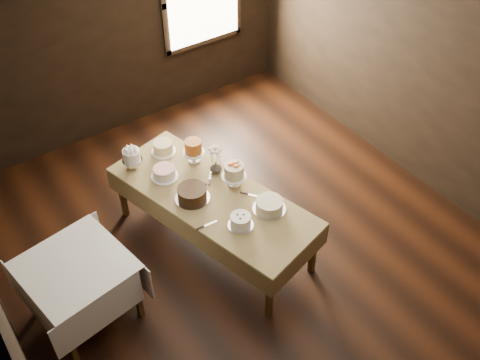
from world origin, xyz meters
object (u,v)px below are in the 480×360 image
at_px(side_table, 76,272).
at_px(cake_speckled, 163,148).
at_px(cake_caramel, 194,152).
at_px(cake_lattice, 164,173).
at_px(cake_server_d, 211,175).
at_px(cake_meringue, 132,159).
at_px(cake_server_c, 192,183).
at_px(flower_vase, 216,167).
at_px(display_table, 212,198).
at_px(cake_swirl, 241,221).
at_px(cake_flowers, 234,176).
at_px(cake_server_b, 255,196).
at_px(cake_cream, 269,205).
at_px(cake_server_e, 211,223).
at_px(cake_chocolate, 192,194).

bearing_deg(side_table, cake_speckled, 34.34).
bearing_deg(side_table, cake_caramel, 21.99).
relative_size(cake_lattice, cake_server_d, 1.26).
bearing_deg(side_table, cake_meringue, 42.07).
bearing_deg(cake_server_d, cake_server_c, 127.18).
relative_size(cake_meringue, flower_vase, 1.75).
bearing_deg(cake_lattice, display_table, -63.64).
distance_m(cake_lattice, cake_swirl, 1.11).
distance_m(cake_swirl, cake_server_c, 0.82).
xyz_separation_m(cake_server_c, flower_vase, (0.31, 0.00, 0.07)).
bearing_deg(cake_flowers, cake_swirl, -118.46).
relative_size(side_table, cake_server_d, 4.43).
xyz_separation_m(cake_speckled, cake_lattice, (-0.20, -0.38, -0.01)).
height_order(side_table, cake_flowers, cake_flowers).
height_order(cake_lattice, flower_vase, flower_vase).
distance_m(side_table, cake_server_b, 1.95).
bearing_deg(cake_cream, cake_server_e, 163.82).
distance_m(display_table, cake_server_b, 0.46).
height_order(display_table, cake_server_c, cake_server_c).
height_order(side_table, cake_server_e, side_table).
xyz_separation_m(display_table, cake_flowers, (0.29, 0.00, 0.17)).
bearing_deg(cake_server_b, cake_lattice, -178.66).
bearing_deg(cake_server_c, cake_server_e, 116.65).
xyz_separation_m(cake_flowers, cake_server_c, (-0.36, 0.28, -0.12)).
distance_m(cake_flowers, cake_server_d, 0.32).
bearing_deg(cake_swirl, cake_server_c, 95.03).
bearing_deg(cake_speckled, cake_lattice, -117.57).
bearing_deg(cake_caramel, flower_vase, -72.99).
bearing_deg(cake_swirl, cake_lattice, 103.72).
bearing_deg(cake_chocolate, side_table, -172.69).
bearing_deg(display_table, cake_caramel, 76.43).
distance_m(cake_speckled, cake_lattice, 0.43).
bearing_deg(side_table, cake_server_b, -4.94).
bearing_deg(cake_flowers, cake_lattice, 135.95).
bearing_deg(cake_caramel, cake_server_c, -125.15).
xyz_separation_m(side_table, cake_server_b, (1.94, -0.17, 0.04)).
xyz_separation_m(display_table, cake_chocolate, (-0.20, 0.07, 0.12)).
height_order(cake_server_c, cake_server_e, same).
bearing_deg(cake_server_d, cake_server_e, -173.60).
distance_m(cake_lattice, cake_flowers, 0.78).
distance_m(cake_meringue, cake_cream, 1.64).
distance_m(cake_meringue, cake_server_c, 0.74).
height_order(cake_swirl, flower_vase, flower_vase).
bearing_deg(cake_caramel, cake_swirl, -97.36).
bearing_deg(cake_chocolate, cake_flowers, -7.96).
height_order(cake_meringue, cake_cream, cake_meringue).
bearing_deg(cake_server_d, cake_caramel, 42.47).
xyz_separation_m(cake_meringue, cake_cream, (0.84, -1.41, -0.05)).
height_order(cake_speckled, cake_lattice, cake_speckled).
bearing_deg(cake_server_e, cake_cream, -12.37).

